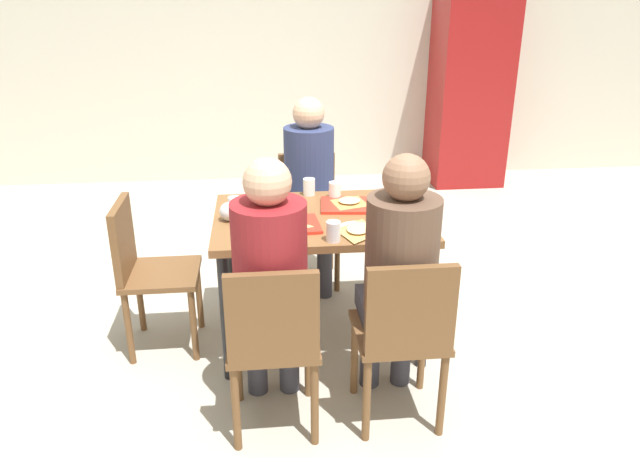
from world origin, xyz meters
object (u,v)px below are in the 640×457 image
paper_plate_near_edge (358,229)px  condiment_bottle (251,191)px  foil_bundle (229,211)px  drink_fridge (469,89)px  pizza_slice_c (284,198)px  pizza_slice_b (349,201)px  plastic_cup_d (335,191)px  chair_near_left (273,338)px  tray_red_near (284,226)px  plastic_cup_a (309,187)px  pizza_slice_a (287,224)px  person_far_side (310,179)px  pizza_slice_d (358,229)px  main_table (320,233)px  soda_can (408,201)px  person_in_brown_jacket (399,266)px  plastic_cup_b (333,231)px  chair_left_end (145,265)px  plastic_cup_c (235,206)px  chair_near_right (404,330)px  chair_far_side (308,208)px  person_in_red (270,271)px  tray_red_far (353,205)px  paper_plate_center (286,202)px

paper_plate_near_edge → condiment_bottle: condiment_bottle is taller
foil_bundle → drink_fridge: drink_fridge is taller
pizza_slice_c → pizza_slice_b: bearing=-17.6°
pizza_slice_c → plastic_cup_d: plastic_cup_d is taller
pizza_slice_c → foil_bundle: size_ratio=2.56×
chair_near_left → tray_red_near: bearing=82.5°
plastic_cup_a → condiment_bottle: 0.36m
pizza_slice_a → pizza_slice_c: 0.42m
person_far_side → pizza_slice_d: 0.92m
main_table → soda_can: soda_can is taller
person_far_side → pizza_slice_d: size_ratio=4.62×
paper_plate_near_edge → pizza_slice_d: 0.03m
person_in_brown_jacket → plastic_cup_b: bearing=130.0°
chair_left_end → plastic_cup_b: size_ratio=8.58×
chair_near_left → plastic_cup_c: (-0.17, 0.86, 0.30)m
tray_red_near → pizza_slice_a: pizza_slice_a is taller
pizza_slice_b → chair_near_left: bearing=-116.5°
chair_near_left → condiment_bottle: condiment_bottle is taller
person_far_side → drink_fridge: drink_fridge is taller
person_in_brown_jacket → drink_fridge: bearing=66.7°
pizza_slice_b → drink_fridge: size_ratio=0.13×
person_in_brown_jacket → person_far_side: (-0.28, 1.31, 0.00)m
chair_near_right → pizza_slice_c: chair_near_right is taller
person_in_brown_jacket → chair_near_right: bearing=-90.0°
pizza_slice_a → plastic_cup_d: 0.52m
chair_far_side → plastic_cup_c: (-0.46, -0.73, 0.30)m
pizza_slice_b → person_in_brown_jacket: bearing=-82.6°
chair_far_side → person_in_red: bearing=-101.1°
pizza_slice_b → drink_fridge: drink_fridge is taller
pizza_slice_b → person_in_red: bearing=-120.4°
plastic_cup_b → soda_can: 0.59m
plastic_cup_b → chair_near_right: bearing=-60.1°
tray_red_far → plastic_cup_a: bearing=135.2°
paper_plate_near_edge → foil_bundle: 0.69m
chair_near_left → plastic_cup_b: (0.31, 0.45, 0.30)m
person_far_side → drink_fridge: 2.84m
paper_plate_center → plastic_cup_b: size_ratio=2.20×
person_in_brown_jacket → tray_red_near: 0.70m
paper_plate_near_edge → pizza_slice_c: pizza_slice_c is taller
soda_can → plastic_cup_d: bearing=146.3°
pizza_slice_c → plastic_cup_a: size_ratio=2.56×
pizza_slice_d → foil_bundle: (-0.65, 0.23, 0.03)m
pizza_slice_d → plastic_cup_a: 0.64m
person_in_brown_jacket → plastic_cup_c: bearing=135.9°
chair_near_left → plastic_cup_a: (0.26, 1.14, 0.30)m
tray_red_far → foil_bundle: size_ratio=3.60×
soda_can → drink_fridge: (1.31, 2.83, 0.14)m
tray_red_far → condiment_bottle: (-0.57, 0.10, 0.07)m
main_table → paper_plate_center: 0.30m
chair_near_left → foil_bundle: chair_near_left is taller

